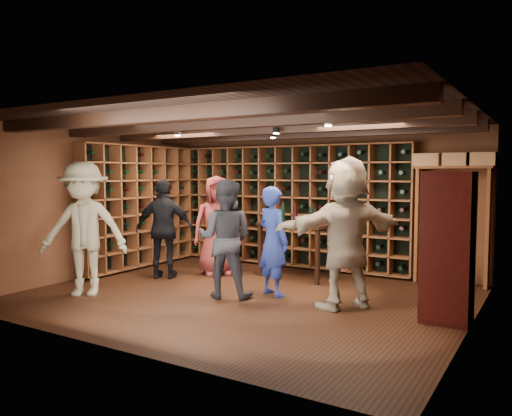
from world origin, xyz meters
The scene contains 13 objects.
ground centered at (0.00, 0.00, 0.00)m, with size 6.00×6.00×0.00m, color #341A0E.
room_shell centered at (0.00, 0.05, 2.42)m, with size 6.00×6.00×6.00m.
wine_rack_back centered at (-0.52, 2.33, 1.15)m, with size 4.65×0.30×2.20m.
wine_rack_left centered at (-2.83, 0.82, 1.15)m, with size 0.30×2.65×2.20m.
crate_shelf centered at (2.41, 2.32, 1.57)m, with size 1.20×0.32×2.07m.
display_cabinet centered at (2.71, 0.20, 0.86)m, with size 0.55×0.50×1.75m.
man_blue_shirt centered at (0.34, 0.25, 0.78)m, with size 0.57×0.38×1.57m, color navy.
man_grey_suit centered at (-0.20, -0.18, 0.83)m, with size 0.81×0.63×1.67m, color black.
guest_red_floral centered at (-1.21, 1.04, 0.86)m, with size 0.84×0.54×1.71m, color maroon.
guest_woman_black centered at (-1.79, 0.34, 0.83)m, with size 0.97×0.40×1.66m, color black.
guest_khaki centered at (-2.00, -1.14, 0.96)m, with size 1.24×0.71×1.92m, color #847A5B.
guest_beige centered at (1.47, 0.16, 0.99)m, with size 1.83×0.58×1.98m, color gray.
tasting_table centered at (0.08, 1.50, 0.81)m, with size 1.29×0.75×1.21m.
Camera 1 is at (3.79, -5.94, 1.77)m, focal length 35.00 mm.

